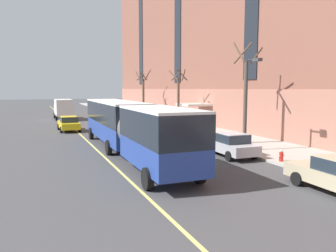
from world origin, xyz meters
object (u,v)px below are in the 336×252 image
parked_car_red_6 (114,112)px  parked_car_silver_1 (231,145)px  box_truck (63,108)px  street_tree_mid_block (245,94)px  parked_car_red_0 (153,123)px  taxi_cab (69,124)px  fire_hydrant (281,156)px  city_bus (128,124)px  street_tree_far_downtown (143,94)px  parked_car_navy_4 (129,116)px  parked_car_red_2 (179,131)px  street_tree_far_uptown (178,97)px  street_lamp (248,94)px

parked_car_red_6 → parked_car_silver_1: bearing=-89.6°
box_truck → street_tree_mid_block: size_ratio=0.83×
parked_car_red_0 → taxi_cab: bearing=163.4°
street_tree_mid_block → fire_hydrant: (-1.97, -6.43, -3.52)m
parked_car_silver_1 → fire_hydrant: 3.38m
city_bus → taxi_cab: 14.57m
box_truck → street_tree_far_downtown: bearing=-11.6°
parked_car_red_0 → parked_car_navy_4: bearing=90.1°
parked_car_red_2 → parked_car_red_6: bearing=90.0°
city_bus → parked_car_red_2: size_ratio=4.25×
street_tree_far_uptown → parked_car_red_6: bearing=102.9°
parked_car_red_6 → street_tree_far_downtown: (3.71, -3.48, 2.94)m
taxi_cab → street_tree_mid_block: street_tree_mid_block is taller
parked_car_red_6 → taxi_cab: bearing=-119.3°
parked_car_red_0 → parked_car_red_6: 17.32m
city_bus → parked_car_red_2: 7.41m
taxi_cab → street_tree_far_uptown: street_tree_far_uptown is taller
parked_car_silver_1 → parked_car_red_2: (-0.21, 7.74, 0.00)m
taxi_cab → street_tree_far_downtown: (12.00, 11.30, 2.94)m
street_tree_far_downtown → parked_car_red_2: bearing=-99.9°
parked_car_navy_4 → box_truck: 10.33m
parked_car_red_6 → street_tree_far_uptown: (3.72, -16.30, 2.72)m
parked_car_silver_1 → street_lamp: (1.67, 0.52, 3.28)m
parked_car_red_0 → street_tree_far_downtown: (3.50, 13.84, 2.94)m
parked_car_silver_1 → parked_car_navy_4: same height
street_lamp → parked_car_red_2: bearing=104.6°
street_tree_mid_block → taxi_cab: bearing=130.2°
parked_car_red_6 → box_truck: 7.80m
parked_car_red_0 → fire_hydrant: parked_car_red_0 is taller
parked_car_silver_1 → fire_hydrant: bearing=-62.3°
parked_car_red_2 → street_tree_far_uptown: size_ratio=0.68×
parked_car_red_6 → street_tree_far_downtown: size_ratio=0.65×
parked_car_silver_1 → city_bus: bearing=151.0°
box_truck → street_lamp: street_lamp is taller
box_truck → taxi_cab: size_ratio=1.45×
taxi_cab → street_tree_far_downtown: size_ratio=0.64×
box_truck → fire_hydrant: 35.58m
taxi_cab → street_tree_far_uptown: (12.02, -1.52, 2.72)m
street_lamp → street_tree_mid_block: bearing=57.6°
parked_car_navy_4 → street_lamp: bearing=-86.0°
city_bus → street_lamp: bearing=-20.2°
parked_car_red_6 → street_lamp: (1.87, -31.94, 3.28)m
box_truck → street_tree_far_uptown: street_tree_far_uptown is taller
parked_car_navy_4 → fire_hydrant: 27.68m
taxi_cab → street_lamp: (10.17, -17.16, 3.28)m
parked_car_red_6 → fire_hydrant: size_ratio=6.43×
parked_car_silver_1 → parked_car_red_6: (-0.20, 32.45, 0.00)m
box_truck → parked_car_silver_1: bearing=-75.9°
parked_car_navy_4 → parked_car_red_6: size_ratio=0.94×
street_tree_far_downtown → city_bus: bearing=-110.5°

